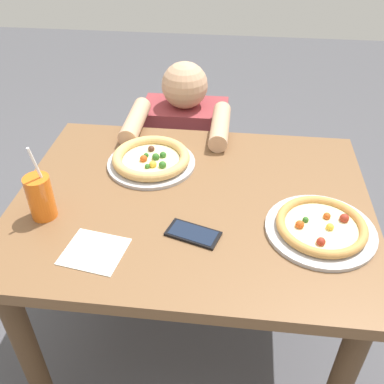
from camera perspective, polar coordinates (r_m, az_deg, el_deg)
ground_plane at (r=1.92m, az=0.00°, el=-18.74°), size 8.00×8.00×0.00m
dining_table at (r=1.44m, az=0.01°, el=-4.60°), size 1.11×0.86×0.75m
pizza_near at (r=1.28m, az=16.59°, el=-4.45°), size 0.31×0.31×0.04m
pizza_far at (r=1.51m, az=-5.38°, el=4.28°), size 0.30×0.30×0.05m
drink_cup_colored at (r=1.33m, az=-19.29°, el=-0.62°), size 0.07×0.07×0.24m
paper_napkin at (r=1.21m, az=-12.70°, el=-7.62°), size 0.18×0.17×0.00m
cell_phone at (r=1.23m, az=0.15°, el=-5.49°), size 0.17×0.12×0.01m
diner_seated at (r=2.07m, az=-0.88°, el=3.28°), size 0.40×0.52×0.94m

